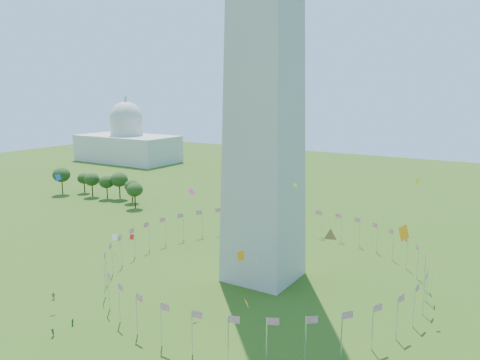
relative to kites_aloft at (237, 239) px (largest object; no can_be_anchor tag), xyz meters
The scene contains 4 objects.
flag_ring 28.93m from the kites_aloft, 106.49° to the left, with size 80.24×80.24×9.00m.
capitol_building 242.65m from the kites_aloft, 140.50° to the left, with size 70.00×35.00×46.00m, color beige, non-canonical shape.
kites_aloft is the anchor object (origin of this frame).
tree_line_west 131.90m from the kites_aloft, 150.34° to the left, with size 55.85×16.07×12.60m.
Camera 1 is at (56.29, -51.87, 48.28)m, focal length 35.00 mm.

